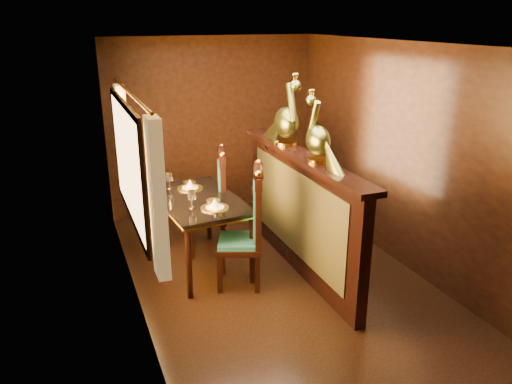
{
  "coord_description": "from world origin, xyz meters",
  "views": [
    {
      "loc": [
        -2.02,
        -4.3,
        2.74
      ],
      "look_at": [
        -0.25,
        0.17,
        1.04
      ],
      "focal_mm": 35.0,
      "sensor_mm": 36.0,
      "label": 1
    }
  ],
  "objects_px": {
    "peacock_left": "(319,127)",
    "peacock_right": "(287,109)",
    "dining_table": "(198,204)",
    "chair_right": "(216,199)",
    "chair_left": "(251,224)"
  },
  "relations": [
    {
      "from": "chair_right",
      "to": "peacock_right",
      "type": "height_order",
      "value": "peacock_right"
    },
    {
      "from": "peacock_left",
      "to": "peacock_right",
      "type": "xyz_separation_m",
      "value": [
        0.0,
        0.75,
        0.06
      ]
    },
    {
      "from": "peacock_left",
      "to": "peacock_right",
      "type": "relative_size",
      "value": 0.85
    },
    {
      "from": "chair_right",
      "to": "peacock_right",
      "type": "relative_size",
      "value": 1.59
    },
    {
      "from": "chair_left",
      "to": "peacock_left",
      "type": "bearing_deg",
      "value": 2.78
    },
    {
      "from": "dining_table",
      "to": "peacock_right",
      "type": "bearing_deg",
      "value": -9.55
    },
    {
      "from": "peacock_left",
      "to": "peacock_right",
      "type": "height_order",
      "value": "peacock_right"
    },
    {
      "from": "chair_left",
      "to": "peacock_right",
      "type": "bearing_deg",
      "value": 61.29
    },
    {
      "from": "dining_table",
      "to": "peacock_left",
      "type": "bearing_deg",
      "value": -43.76
    },
    {
      "from": "peacock_right",
      "to": "peacock_left",
      "type": "bearing_deg",
      "value": -90.0
    },
    {
      "from": "chair_left",
      "to": "peacock_right",
      "type": "xyz_separation_m",
      "value": [
        0.64,
        0.53,
        1.07
      ]
    },
    {
      "from": "dining_table",
      "to": "peacock_right",
      "type": "height_order",
      "value": "peacock_right"
    },
    {
      "from": "dining_table",
      "to": "chair_right",
      "type": "distance_m",
      "value": 0.43
    },
    {
      "from": "chair_left",
      "to": "dining_table",
      "type": "bearing_deg",
      "value": 144.37
    },
    {
      "from": "chair_right",
      "to": "peacock_right",
      "type": "bearing_deg",
      "value": -11.43
    }
  ]
}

